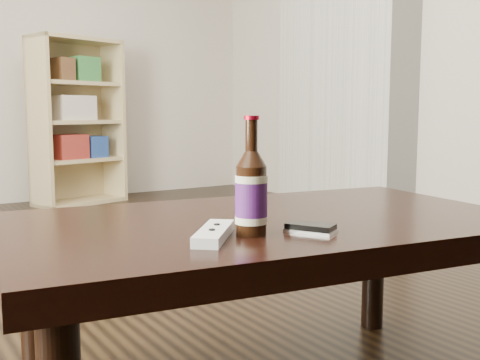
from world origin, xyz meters
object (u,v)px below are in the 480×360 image
bookshelf (75,119)px  beer_bottle (251,193)px  phone (311,228)px  coffee_table (270,242)px  remote (214,233)px

bookshelf → beer_bottle: 3.74m
bookshelf → phone: 3.77m
phone → coffee_table: bearing=53.6°
coffee_table → beer_bottle: bearing=-137.7°
coffee_table → beer_bottle: (-0.16, -0.14, 0.16)m
bookshelf → phone: bearing=-115.1°
beer_bottle → remote: beer_bottle is taller
coffee_table → phone: phone is taller
remote → coffee_table: bearing=69.5°
coffee_table → remote: (-0.25, -0.13, 0.08)m
coffee_table → phone: size_ratio=11.19×
remote → bookshelf: bearing=118.9°
coffee_table → phone: (-0.03, -0.20, 0.07)m
beer_bottle → remote: bearing=172.1°
coffee_table → remote: bearing=-152.0°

